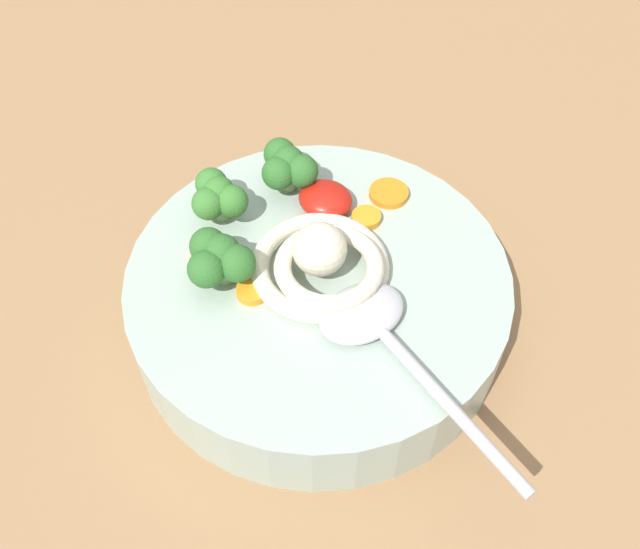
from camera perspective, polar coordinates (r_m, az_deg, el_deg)
The scene contains 12 objects.
table_slab at distance 52.46cm, azimuth -2.66°, elevation -7.46°, with size 135.58×135.58×3.03cm, color #936D47.
soup_bowl at distance 50.61cm, azimuth 0.00°, elevation -1.86°, with size 26.83×26.83×5.42cm.
noodle_pile at distance 47.41cm, azimuth 0.48°, elevation 0.83°, with size 10.54×10.33×4.23cm.
soup_spoon at distance 45.05cm, azimuth 4.45°, elevation -4.30°, with size 17.33×9.06×1.60cm.
chili_sauce_dollop at distance 52.14cm, azimuth 0.44°, elevation 6.13°, with size 4.12×3.71×1.85cm, color #B2190F.
broccoli_floret_beside_chili at distance 52.65cm, azimuth -2.68°, elevation 8.80°, with size 4.82×4.15×3.81cm.
broccoli_floret_far at distance 50.97cm, azimuth -8.28°, elevation 6.33°, with size 4.63×3.98×3.66cm.
broccoli_floret_left at distance 46.68cm, azimuth -8.28°, elevation 1.25°, with size 4.99×4.30×3.95cm.
carrot_slice_right at distance 47.65cm, azimuth -5.26°, elevation -1.08°, with size 2.19×2.19×0.59cm, color orange.
carrot_slice_near_spoon at distance 53.84cm, azimuth 5.39°, elevation 6.65°, with size 2.97×2.97×0.52cm, color orange.
carrot_slice_center at distance 51.85cm, azimuth 3.61°, elevation 4.68°, with size 2.16×2.16×0.59cm, color orange.
carrot_slice_beside_noodles at distance 49.90cm, azimuth -9.07°, elevation 1.69°, with size 2.37×2.37×0.74cm, color orange.
Camera 1 is at (17.69, -20.96, 46.23)cm, focal length 39.52 mm.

